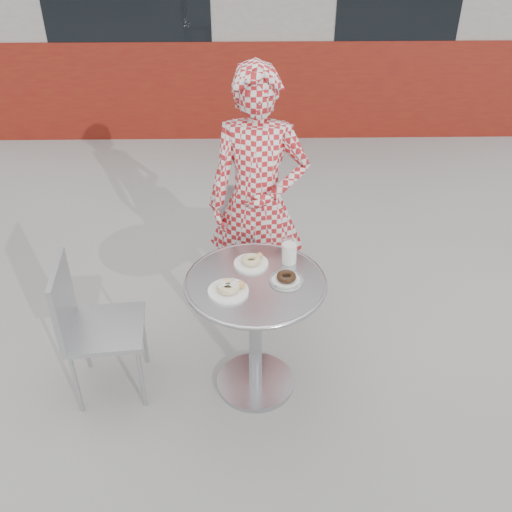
{
  "coord_description": "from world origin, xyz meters",
  "views": [
    {
      "loc": [
        -0.08,
        -2.21,
        2.36
      ],
      "look_at": [
        -0.04,
        0.14,
        0.78
      ],
      "focal_mm": 40.0,
      "sensor_mm": 36.0,
      "label": 1
    }
  ],
  "objects_px": {
    "chair_left": "(108,352)",
    "plate_checker": "(286,279)",
    "bistro_table": "(256,309)",
    "seated_person": "(258,203)",
    "plate_far": "(252,261)",
    "plate_near": "(229,289)",
    "chair_far": "(252,250)",
    "milk_cup": "(289,252)"
  },
  "relations": [
    {
      "from": "plate_far",
      "to": "milk_cup",
      "type": "height_order",
      "value": "milk_cup"
    },
    {
      "from": "seated_person",
      "to": "plate_checker",
      "type": "relative_size",
      "value": 9.46
    },
    {
      "from": "plate_far",
      "to": "bistro_table",
      "type": "bearing_deg",
      "value": -83.1
    },
    {
      "from": "bistro_table",
      "to": "plate_checker",
      "type": "bearing_deg",
      "value": -2.08
    },
    {
      "from": "plate_near",
      "to": "plate_checker",
      "type": "height_order",
      "value": "plate_near"
    },
    {
      "from": "plate_far",
      "to": "plate_checker",
      "type": "bearing_deg",
      "value": -41.65
    },
    {
      "from": "chair_far",
      "to": "plate_near",
      "type": "height_order",
      "value": "chair_far"
    },
    {
      "from": "seated_person",
      "to": "plate_checker",
      "type": "bearing_deg",
      "value": -71.33
    },
    {
      "from": "chair_left",
      "to": "plate_near",
      "type": "xyz_separation_m",
      "value": [
        0.66,
        -0.09,
        0.48
      ]
    },
    {
      "from": "bistro_table",
      "to": "plate_near",
      "type": "xyz_separation_m",
      "value": [
        -0.13,
        -0.09,
        0.19
      ]
    },
    {
      "from": "bistro_table",
      "to": "chair_left",
      "type": "distance_m",
      "value": 0.84
    },
    {
      "from": "chair_left",
      "to": "milk_cup",
      "type": "xyz_separation_m",
      "value": [
        0.96,
        0.15,
        0.52
      ]
    },
    {
      "from": "plate_checker",
      "to": "milk_cup",
      "type": "relative_size",
      "value": 1.3
    },
    {
      "from": "seated_person",
      "to": "milk_cup",
      "type": "relative_size",
      "value": 12.26
    },
    {
      "from": "bistro_table",
      "to": "plate_near",
      "type": "distance_m",
      "value": 0.25
    },
    {
      "from": "plate_far",
      "to": "chair_far",
      "type": "bearing_deg",
      "value": 89.31
    },
    {
      "from": "plate_checker",
      "to": "chair_far",
      "type": "bearing_deg",
      "value": 99.07
    },
    {
      "from": "bistro_table",
      "to": "milk_cup",
      "type": "xyz_separation_m",
      "value": [
        0.17,
        0.16,
        0.23
      ]
    },
    {
      "from": "plate_far",
      "to": "plate_near",
      "type": "height_order",
      "value": "plate_near"
    },
    {
      "from": "seated_person",
      "to": "plate_checker",
      "type": "xyz_separation_m",
      "value": [
        0.12,
        -0.65,
        -0.07
      ]
    },
    {
      "from": "bistro_table",
      "to": "chair_left",
      "type": "height_order",
      "value": "chair_left"
    },
    {
      "from": "plate_far",
      "to": "plate_near",
      "type": "relative_size",
      "value": 0.9
    },
    {
      "from": "plate_near",
      "to": "milk_cup",
      "type": "distance_m",
      "value": 0.39
    },
    {
      "from": "chair_far",
      "to": "seated_person",
      "type": "relative_size",
      "value": 0.51
    },
    {
      "from": "bistro_table",
      "to": "chair_far",
      "type": "xyz_separation_m",
      "value": [
        -0.01,
        0.98,
        -0.29
      ]
    },
    {
      "from": "chair_far",
      "to": "plate_far",
      "type": "distance_m",
      "value": 0.96
    },
    {
      "from": "chair_left",
      "to": "plate_checker",
      "type": "distance_m",
      "value": 1.05
    },
    {
      "from": "milk_cup",
      "to": "seated_person",
      "type": "bearing_deg",
      "value": 106.97
    },
    {
      "from": "chair_left",
      "to": "seated_person",
      "type": "bearing_deg",
      "value": -57.48
    },
    {
      "from": "chair_far",
      "to": "chair_left",
      "type": "height_order",
      "value": "chair_far"
    },
    {
      "from": "plate_near",
      "to": "chair_left",
      "type": "bearing_deg",
      "value": 172.17
    },
    {
      "from": "bistro_table",
      "to": "chair_far",
      "type": "height_order",
      "value": "chair_far"
    },
    {
      "from": "seated_person",
      "to": "bistro_table",
      "type": "bearing_deg",
      "value": -84.44
    },
    {
      "from": "bistro_table",
      "to": "milk_cup",
      "type": "distance_m",
      "value": 0.33
    },
    {
      "from": "plate_far",
      "to": "milk_cup",
      "type": "distance_m",
      "value": 0.2
    },
    {
      "from": "chair_far",
      "to": "chair_left",
      "type": "relative_size",
      "value": 1.0
    },
    {
      "from": "bistro_table",
      "to": "seated_person",
      "type": "distance_m",
      "value": 0.69
    },
    {
      "from": "milk_cup",
      "to": "chair_left",
      "type": "bearing_deg",
      "value": -170.82
    },
    {
      "from": "seated_person",
      "to": "plate_checker",
      "type": "distance_m",
      "value": 0.66
    },
    {
      "from": "milk_cup",
      "to": "bistro_table",
      "type": "bearing_deg",
      "value": -137.76
    },
    {
      "from": "bistro_table",
      "to": "seated_person",
      "type": "xyz_separation_m",
      "value": [
        0.03,
        0.64,
        0.25
      ]
    },
    {
      "from": "chair_far",
      "to": "plate_far",
      "type": "height_order",
      "value": "chair_far"
    }
  ]
}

